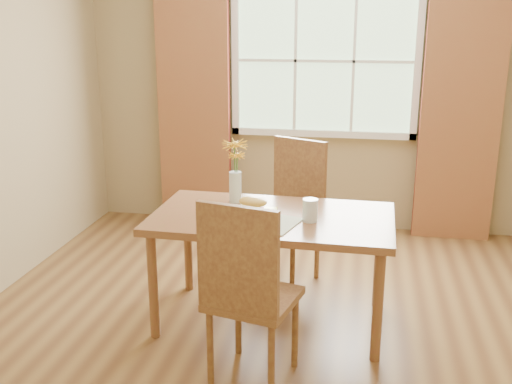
{
  "coord_description": "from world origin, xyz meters",
  "views": [
    {
      "loc": [
        0.36,
        -3.4,
        1.87
      ],
      "look_at": [
        -0.25,
        -0.04,
        0.87
      ],
      "focal_mm": 42.0,
      "sensor_mm": 36.0,
      "label": 1
    }
  ],
  "objects": [
    {
      "name": "chair_near",
      "position": [
        -0.18,
        -0.7,
        0.56
      ],
      "size": [
        0.51,
        0.51,
        1.02
      ],
      "rotation": [
        0.0,
        0.0,
        -0.23
      ],
      "color": "brown",
      "rests_on": "room"
    },
    {
      "name": "curtain_right",
      "position": [
        1.15,
        1.78,
        1.1
      ],
      "size": [
        0.65,
        0.08,
        2.2
      ],
      "primitive_type": "cube",
      "color": "maroon",
      "rests_on": "room"
    },
    {
      "name": "flower_vase",
      "position": [
        -0.44,
        0.23,
        0.96
      ],
      "size": [
        0.17,
        0.17,
        0.41
      ],
      "color": "silver",
      "rests_on": "dining_table"
    },
    {
      "name": "plate",
      "position": [
        -0.27,
        -0.07,
        0.72
      ],
      "size": [
        0.3,
        0.3,
        0.01
      ],
      "primitive_type": "cube",
      "rotation": [
        0.0,
        0.0,
        0.08
      ],
      "color": "#CDD735",
      "rests_on": "placemat"
    },
    {
      "name": "curtain_left",
      "position": [
        -1.15,
        1.78,
        1.1
      ],
      "size": [
        0.65,
        0.08,
        2.2
      ],
      "primitive_type": "cube",
      "color": "maroon",
      "rests_on": "room"
    },
    {
      "name": "placemat",
      "position": [
        -0.22,
        -0.13,
        0.71
      ],
      "size": [
        0.52,
        0.44,
        0.01
      ],
      "primitive_type": "cube",
      "rotation": [
        0.0,
        0.0,
        -0.28
      ],
      "color": "beige",
      "rests_on": "dining_table"
    },
    {
      "name": "water_glass",
      "position": [
        0.07,
        -0.06,
        0.77
      ],
      "size": [
        0.09,
        0.09,
        0.14
      ],
      "color": "silver",
      "rests_on": "dining_table"
    },
    {
      "name": "dining_table",
      "position": [
        -0.16,
        0.01,
        0.64
      ],
      "size": [
        1.48,
        0.85,
        0.71
      ],
      "rotation": [
        0.0,
        0.0,
        -0.02
      ],
      "color": "brown",
      "rests_on": "room"
    },
    {
      "name": "croissant_sandwich",
      "position": [
        -0.26,
        -0.13,
        0.79
      ],
      "size": [
        0.19,
        0.15,
        0.13
      ],
      "rotation": [
        0.0,
        0.0,
        -0.18
      ],
      "color": "#E6B74E",
      "rests_on": "plate"
    },
    {
      "name": "chair_far",
      "position": [
        -0.12,
        0.71,
        0.56
      ],
      "size": [
        0.57,
        0.57,
        1.03
      ],
      "rotation": [
        0.0,
        0.0,
        -0.43
      ],
      "color": "brown",
      "rests_on": "room"
    },
    {
      "name": "room",
      "position": [
        0.0,
        0.0,
        1.35
      ],
      "size": [
        4.24,
        3.84,
        2.74
      ],
      "color": "brown",
      "rests_on": "ground"
    },
    {
      "name": "window",
      "position": [
        0.0,
        1.87,
        1.5
      ],
      "size": [
        1.62,
        0.06,
        1.32
      ],
      "color": "#A3CB9A",
      "rests_on": "room"
    }
  ]
}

